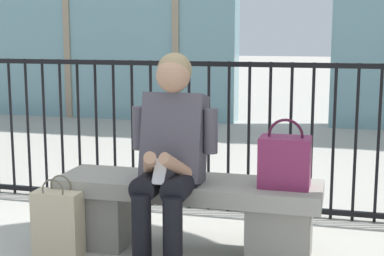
# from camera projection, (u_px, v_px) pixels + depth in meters

# --- Properties ---
(ground_plane) EXTENTS (60.00, 60.00, 0.00)m
(ground_plane) POSITION_uv_depth(u_px,v_px,m) (188.00, 250.00, 3.55)
(ground_plane) COLOR #B2ADA3
(stone_bench) EXTENTS (1.60, 0.44, 0.45)m
(stone_bench) POSITION_uv_depth(u_px,v_px,m) (188.00, 208.00, 3.51)
(stone_bench) COLOR gray
(stone_bench) RESTS_ON ground
(seated_person_with_phone) EXTENTS (0.52, 0.66, 1.21)m
(seated_person_with_phone) POSITION_uv_depth(u_px,v_px,m) (170.00, 151.00, 3.34)
(seated_person_with_phone) COLOR black
(seated_person_with_phone) RESTS_ON ground
(handbag_on_bench) EXTENTS (0.29, 0.20, 0.40)m
(handbag_on_bench) POSITION_uv_depth(u_px,v_px,m) (285.00, 161.00, 3.30)
(handbag_on_bench) COLOR #7A234C
(handbag_on_bench) RESTS_ON stone_bench
(shopping_bag) EXTENTS (0.29, 0.14, 0.49)m
(shopping_bag) POSITION_uv_depth(u_px,v_px,m) (58.00, 223.00, 3.45)
(shopping_bag) COLOR beige
(shopping_bag) RESTS_ON ground
(plaza_railing) EXTENTS (8.94, 0.04, 1.12)m
(plaza_railing) POSITION_uv_depth(u_px,v_px,m) (219.00, 136.00, 4.28)
(plaza_railing) COLOR black
(plaza_railing) RESTS_ON ground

